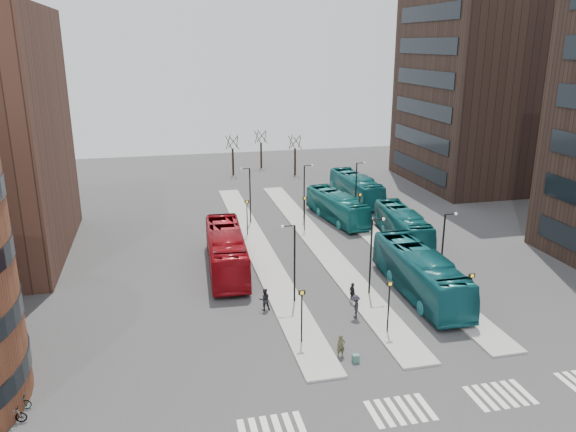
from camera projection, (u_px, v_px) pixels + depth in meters
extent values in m
cube|color=gray|center=(258.00, 248.00, 53.55)|extent=(2.50, 45.00, 0.15)
cube|color=gray|center=(319.00, 244.00, 54.85)|extent=(2.50, 45.00, 0.15)
cube|color=gray|center=(376.00, 239.00, 56.16)|extent=(2.50, 45.00, 0.15)
cube|color=navy|center=(356.00, 358.00, 34.50)|extent=(0.41, 0.33, 0.52)
imported|color=maroon|center=(226.00, 250.00, 48.26)|extent=(3.68, 12.86, 3.54)
imported|color=#13575F|center=(420.00, 273.00, 43.47)|extent=(3.25, 12.83, 3.56)
imported|color=#146566|center=(337.00, 207.00, 61.93)|extent=(4.22, 11.38, 3.10)
imported|color=#135B60|center=(403.00, 225.00, 55.62)|extent=(3.56, 11.30, 3.10)
imported|color=#145F65|center=(356.00, 188.00, 69.48)|extent=(3.25, 12.05, 3.33)
imported|color=#434529|center=(341.00, 346.00, 34.99)|extent=(0.56, 0.38, 1.50)
imported|color=black|center=(265.00, 299.00, 41.13)|extent=(0.83, 0.65, 1.68)
imported|color=black|center=(352.00, 292.00, 42.41)|extent=(0.45, 0.94, 1.56)
imported|color=black|center=(355.00, 307.00, 39.91)|extent=(0.92, 1.26, 1.76)
imported|color=gray|center=(11.00, 416.00, 28.89)|extent=(1.56, 0.52, 0.92)
imported|color=gray|center=(17.00, 403.00, 30.02)|extent=(1.56, 0.68, 0.80)
cube|color=silver|center=(266.00, 431.00, 28.44)|extent=(0.35, 2.40, 0.01)
cube|color=silver|center=(278.00, 429.00, 28.57)|extent=(0.35, 2.40, 0.01)
cube|color=silver|center=(289.00, 427.00, 28.70)|extent=(0.35, 2.40, 0.01)
cube|color=silver|center=(301.00, 426.00, 28.83)|extent=(0.35, 2.40, 0.01)
cube|color=silver|center=(374.00, 414.00, 29.70)|extent=(0.35, 2.40, 0.01)
cube|color=silver|center=(384.00, 413.00, 29.83)|extent=(0.35, 2.40, 0.01)
cube|color=silver|center=(395.00, 411.00, 29.96)|extent=(0.35, 2.40, 0.01)
cube|color=silver|center=(405.00, 410.00, 30.09)|extent=(0.35, 2.40, 0.01)
cube|color=silver|center=(416.00, 408.00, 30.22)|extent=(0.35, 2.40, 0.01)
cube|color=silver|center=(426.00, 406.00, 30.35)|extent=(0.35, 2.40, 0.01)
cube|color=silver|center=(476.00, 399.00, 31.01)|extent=(0.35, 2.40, 0.01)
cube|color=silver|center=(486.00, 397.00, 31.14)|extent=(0.35, 2.40, 0.01)
cube|color=silver|center=(495.00, 396.00, 31.27)|extent=(0.35, 2.40, 0.01)
cube|color=silver|center=(505.00, 394.00, 31.40)|extent=(0.35, 2.40, 0.01)
cube|color=silver|center=(514.00, 393.00, 31.53)|extent=(0.35, 2.40, 0.01)
cube|color=silver|center=(524.00, 391.00, 31.66)|extent=(0.35, 2.40, 0.01)
cube|color=silver|center=(569.00, 384.00, 32.31)|extent=(0.35, 2.40, 0.01)
cube|color=#2E1F19|center=(493.00, 73.00, 75.60)|extent=(20.00, 20.00, 30.00)
cube|color=black|center=(418.00, 167.00, 77.09)|extent=(0.12, 16.00, 2.00)
cube|color=black|center=(420.00, 138.00, 75.91)|extent=(0.12, 16.00, 2.00)
cube|color=black|center=(422.00, 109.00, 74.73)|extent=(0.12, 16.00, 2.00)
cube|color=black|center=(424.00, 78.00, 73.56)|extent=(0.12, 16.00, 2.00)
cube|color=black|center=(426.00, 46.00, 72.38)|extent=(0.12, 16.00, 2.00)
cube|color=black|center=(429.00, 13.00, 71.20)|extent=(0.12, 16.00, 2.00)
cylinder|color=black|center=(302.00, 317.00, 36.17)|extent=(0.10, 0.10, 3.50)
cube|color=black|center=(302.00, 292.00, 35.66)|extent=(0.45, 0.10, 0.30)
cube|color=yellow|center=(302.00, 293.00, 35.60)|extent=(0.20, 0.02, 0.20)
cylinder|color=black|center=(247.00, 218.00, 56.64)|extent=(0.10, 0.10, 3.50)
cube|color=black|center=(247.00, 202.00, 56.13)|extent=(0.45, 0.10, 0.30)
cube|color=yellow|center=(247.00, 202.00, 56.07)|extent=(0.20, 0.02, 0.20)
cylinder|color=black|center=(388.00, 308.00, 37.48)|extent=(0.10, 0.10, 3.50)
cube|color=black|center=(390.00, 284.00, 36.96)|extent=(0.45, 0.10, 0.30)
cube|color=yellow|center=(390.00, 284.00, 36.91)|extent=(0.20, 0.02, 0.20)
cylinder|color=black|center=(305.00, 214.00, 57.95)|extent=(0.10, 0.10, 3.50)
cube|color=black|center=(305.00, 198.00, 57.43)|extent=(0.45, 0.10, 0.30)
cube|color=yellow|center=(305.00, 198.00, 57.38)|extent=(0.20, 0.02, 0.20)
cylinder|color=black|center=(469.00, 299.00, 38.79)|extent=(0.10, 0.10, 3.50)
cube|color=black|center=(472.00, 275.00, 38.27)|extent=(0.45, 0.10, 0.30)
cube|color=yellow|center=(472.00, 276.00, 38.21)|extent=(0.20, 0.02, 0.20)
cylinder|color=black|center=(359.00, 211.00, 59.26)|extent=(0.10, 0.10, 3.50)
cube|color=black|center=(360.00, 195.00, 58.74)|extent=(0.45, 0.10, 0.30)
cube|color=yellow|center=(360.00, 195.00, 58.68)|extent=(0.20, 0.02, 0.20)
cylinder|color=black|center=(295.00, 264.00, 41.60)|extent=(0.14, 0.14, 6.00)
cylinder|color=black|center=(289.00, 226.00, 40.62)|extent=(0.90, 0.08, 0.08)
sphere|color=silver|center=(283.00, 226.00, 40.52)|extent=(0.24, 0.24, 0.24)
cylinder|color=black|center=(250.00, 196.00, 60.21)|extent=(0.14, 0.14, 6.00)
cylinder|color=black|center=(245.00, 169.00, 59.23)|extent=(0.90, 0.08, 0.08)
sphere|color=silver|center=(241.00, 169.00, 59.13)|extent=(0.24, 0.24, 0.24)
cylinder|color=black|center=(371.00, 257.00, 42.91)|extent=(0.14, 0.14, 6.00)
cylinder|color=black|center=(378.00, 219.00, 42.13)|extent=(0.90, 0.08, 0.08)
sphere|color=silver|center=(384.00, 219.00, 42.22)|extent=(0.24, 0.24, 0.24)
cylinder|color=black|center=(304.00, 193.00, 61.52)|extent=(0.14, 0.14, 6.00)
cylinder|color=black|center=(308.00, 166.00, 60.74)|extent=(0.90, 0.08, 0.08)
sphere|color=silver|center=(312.00, 165.00, 60.83)|extent=(0.24, 0.24, 0.24)
cylinder|color=black|center=(442.00, 251.00, 44.22)|extent=(0.14, 0.14, 6.00)
cylinder|color=black|center=(451.00, 214.00, 43.43)|extent=(0.90, 0.08, 0.08)
sphere|color=silver|center=(456.00, 214.00, 43.53)|extent=(0.24, 0.24, 0.24)
cylinder|color=black|center=(356.00, 189.00, 62.83)|extent=(0.14, 0.14, 6.00)
cylinder|color=black|center=(361.00, 163.00, 62.04)|extent=(0.90, 0.08, 0.08)
sphere|color=silver|center=(365.00, 163.00, 62.14)|extent=(0.24, 0.24, 0.24)
cylinder|color=black|center=(233.00, 162.00, 83.19)|extent=(0.30, 0.30, 4.00)
cylinder|color=black|center=(237.00, 142.00, 82.49)|extent=(0.10, 1.56, 1.95)
cylinder|color=black|center=(233.00, 142.00, 83.00)|extent=(1.48, 0.59, 1.97)
cylinder|color=black|center=(228.00, 142.00, 82.60)|extent=(0.90, 1.31, 1.99)
cylinder|color=black|center=(229.00, 143.00, 81.83)|extent=(0.89, 1.31, 1.99)
cylinder|color=black|center=(234.00, 143.00, 81.76)|extent=(1.48, 0.58, 1.97)
cylinder|color=black|center=(261.00, 155.00, 88.00)|extent=(0.30, 0.30, 4.00)
cylinder|color=black|center=(265.00, 137.00, 87.30)|extent=(0.10, 1.56, 1.95)
cylinder|color=black|center=(261.00, 136.00, 87.81)|extent=(1.48, 0.59, 1.97)
cylinder|color=black|center=(257.00, 137.00, 87.41)|extent=(0.90, 1.31, 1.99)
cylinder|color=black|center=(258.00, 137.00, 86.64)|extent=(0.89, 1.31, 1.99)
cylinder|color=black|center=(263.00, 138.00, 86.57)|extent=(1.48, 0.58, 1.97)
cylinder|color=black|center=(295.00, 162.00, 83.29)|extent=(0.30, 0.30, 4.00)
cylinder|color=black|center=(300.00, 142.00, 82.59)|extent=(0.10, 1.56, 1.95)
cylinder|color=black|center=(295.00, 141.00, 83.10)|extent=(1.48, 0.59, 1.97)
cylinder|color=black|center=(291.00, 142.00, 82.69)|extent=(0.90, 1.31, 1.99)
cylinder|color=black|center=(292.00, 143.00, 81.93)|extent=(0.89, 1.31, 1.99)
cylinder|color=black|center=(298.00, 143.00, 81.86)|extent=(1.48, 0.58, 1.97)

